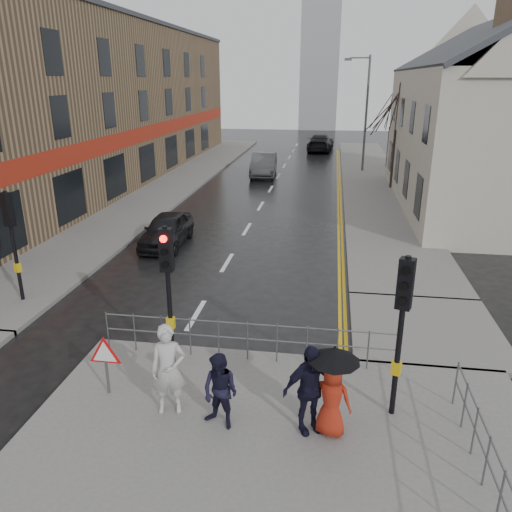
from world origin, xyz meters
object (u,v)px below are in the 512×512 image
(pedestrian_a, at_px, (168,370))
(car_parked, at_px, (167,230))
(pedestrian_with_umbrella, at_px, (333,385))
(pedestrian_d, at_px, (309,389))
(car_mid, at_px, (264,165))
(pedestrian_b, at_px, (220,391))

(pedestrian_a, distance_m, car_parked, 11.38)
(pedestrian_with_umbrella, relative_size, pedestrian_d, 1.02)
(pedestrian_with_umbrella, height_order, pedestrian_d, pedestrian_with_umbrella)
(pedestrian_a, xyz_separation_m, car_mid, (-1.78, 27.07, -0.31))
(pedestrian_b, distance_m, car_parked, 12.07)
(pedestrian_with_umbrella, bearing_deg, car_parked, 121.94)
(pedestrian_with_umbrella, bearing_deg, pedestrian_a, 176.36)
(pedestrian_d, bearing_deg, pedestrian_a, 146.73)
(pedestrian_with_umbrella, height_order, car_parked, pedestrian_with_umbrella)
(pedestrian_with_umbrella, distance_m, pedestrian_d, 0.47)
(pedestrian_b, bearing_deg, car_mid, 117.84)
(pedestrian_a, xyz_separation_m, pedestrian_b, (1.12, -0.31, -0.18))
(car_mid, bearing_deg, car_parked, -100.00)
(pedestrian_a, xyz_separation_m, pedestrian_d, (2.81, -0.17, -0.05))
(pedestrian_b, bearing_deg, pedestrian_with_umbrella, 24.59)
(pedestrian_b, relative_size, pedestrian_d, 0.86)
(pedestrian_d, xyz_separation_m, car_parked, (-6.42, 10.96, -0.39))
(pedestrian_with_umbrella, bearing_deg, car_mid, 100.43)
(pedestrian_a, distance_m, pedestrian_with_umbrella, 3.25)
(car_parked, relative_size, car_mid, 0.82)
(pedestrian_b, height_order, pedestrian_with_umbrella, pedestrian_with_umbrella)
(pedestrian_d, relative_size, car_mid, 0.38)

